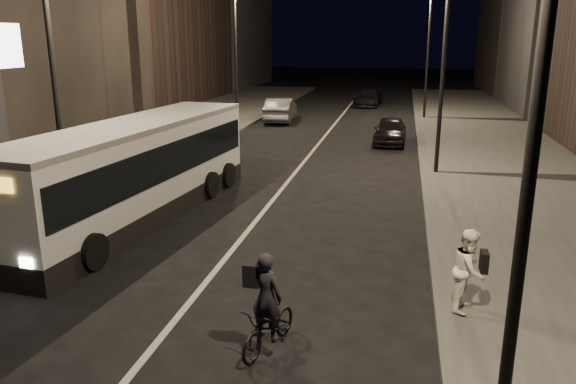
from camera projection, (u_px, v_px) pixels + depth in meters
The scene contains 14 objects.
ground at pixel (198, 292), 12.20m from camera, with size 180.00×180.00×0.00m, color black.
sidewalk_right at pixel (504, 166), 23.77m from camera, with size 7.00×70.00×0.16m, color #373735.
sidewalk_left at pixel (132, 150), 27.03m from camera, with size 7.00×70.00×0.16m, color #373735.
streetlight_right_near at pixel (519, 38), 5.97m from camera, with size 1.20×0.44×8.12m.
streetlight_right_mid at pixel (438, 37), 21.07m from camera, with size 1.20×0.44×8.12m.
streetlight_right_far at pixel (425, 36), 36.18m from camera, with size 1.20×0.44×8.12m.
streetlight_left_near at pixel (58, 37), 15.57m from camera, with size 1.20×0.44×8.12m.
streetlight_left_far at pixel (240, 37), 32.56m from camera, with size 1.20×0.44×8.12m.
city_bus at pixel (135, 167), 16.81m from camera, with size 3.45×11.03×2.93m.
cyclist_on_bicycle at pixel (268, 318), 9.78m from camera, with size 1.06×1.76×1.91m.
pedestrian_woman at pixel (469, 270), 10.92m from camera, with size 0.81×0.63×1.66m, color white.
car_near at pixel (390, 131), 28.95m from camera, with size 1.60×3.98×1.36m, color black.
car_mid at pixel (280, 110), 36.40m from camera, with size 1.63×4.69×1.54m, color #3D3E40.
car_far at pixel (369, 97), 44.68m from camera, with size 1.92×4.72×1.37m, color black.
Camera 1 is at (4.15, -10.55, 5.38)m, focal length 35.00 mm.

